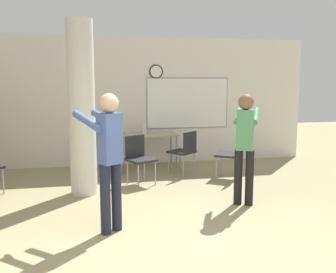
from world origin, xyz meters
TOP-DOWN VIEW (x-y plane):
  - wall_back at (0.03, 5.06)m, footprint 8.00×0.15m
  - support_pillar at (-1.08, 2.93)m, footprint 0.42×0.42m
  - folding_table at (0.08, 4.57)m, footprint 1.57×0.65m
  - bottle_on_table at (0.15, 4.48)m, footprint 0.08×0.08m
  - chair_table_right at (0.85, 3.82)m, footprint 0.62×0.62m
  - chair_table_left at (-0.65, 4.01)m, footprint 0.59×0.59m
  - chair_table_front at (-0.12, 3.32)m, footprint 0.59×0.59m
  - chair_mid_room at (1.66, 3.34)m, footprint 0.61×0.61m
  - person_playing_front at (-0.75, 1.24)m, footprint 0.61×0.68m
  - person_playing_side at (1.27, 1.87)m, footprint 0.56×0.69m

SIDE VIEW (x-z plane):
  - chair_table_right at x=0.85m, z-range 0.08..0.95m
  - chair_table_left at x=-0.65m, z-range 0.08..0.95m
  - chair_table_front at x=-0.12m, z-range 0.08..0.95m
  - chair_mid_room at x=1.66m, z-range 0.08..0.95m
  - folding_table at x=0.08m, z-range 0.31..1.05m
  - bottle_on_table at x=0.15m, z-range 0.70..1.00m
  - person_playing_side at x=1.27m, z-range 0.15..1.80m
  - person_playing_front at x=-0.75m, z-range 0.15..1.84m
  - wall_back at x=0.03m, z-range 0.00..2.80m
  - support_pillar at x=-1.08m, z-range 0.00..2.80m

